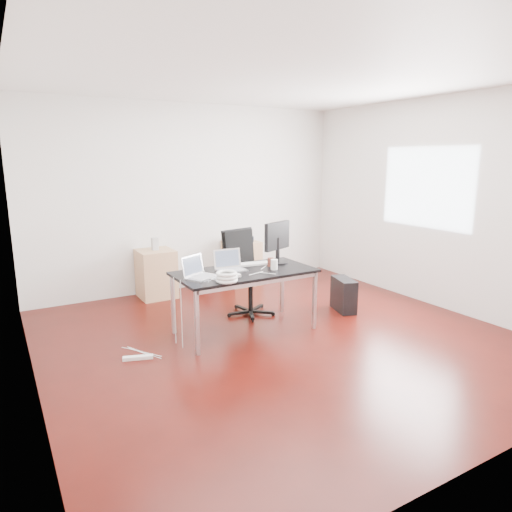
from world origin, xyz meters
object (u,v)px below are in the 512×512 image
filing_cabinet_left (156,274)px  pc_tower (344,295)px  office_chair (246,268)px  filing_cabinet_right (242,263)px  desk (245,275)px

filing_cabinet_left → pc_tower: 2.70m
office_chair → filing_cabinet_right: 1.44m
filing_cabinet_left → pc_tower: size_ratio=1.56×
filing_cabinet_left → pc_tower: bearing=-43.5°
filing_cabinet_right → filing_cabinet_left: bearing=180.0°
desk → filing_cabinet_left: bearing=104.3°
office_chair → filing_cabinet_right: size_ratio=1.54×
desk → filing_cabinet_right: (0.95, 1.83, -0.33)m
desk → office_chair: bearing=59.6°
office_chair → filing_cabinet_right: (0.62, 1.27, -0.26)m
office_chair → pc_tower: bearing=-38.1°
desk → filing_cabinet_left: desk is taller
office_chair → filing_cabinet_left: bearing=110.3°
desk → filing_cabinet_left: size_ratio=2.29×
filing_cabinet_right → pc_tower: filing_cabinet_right is taller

